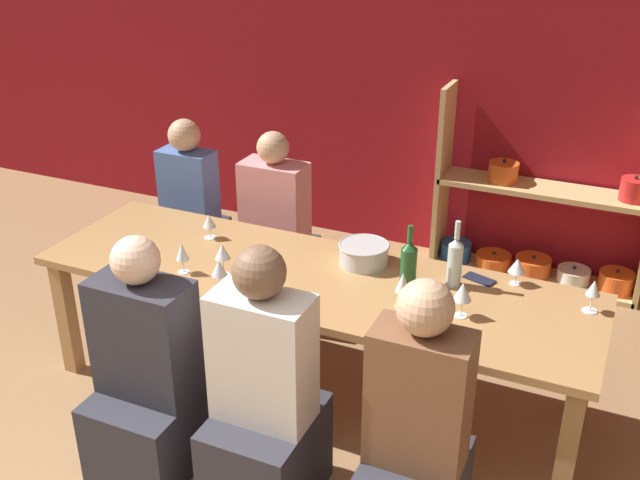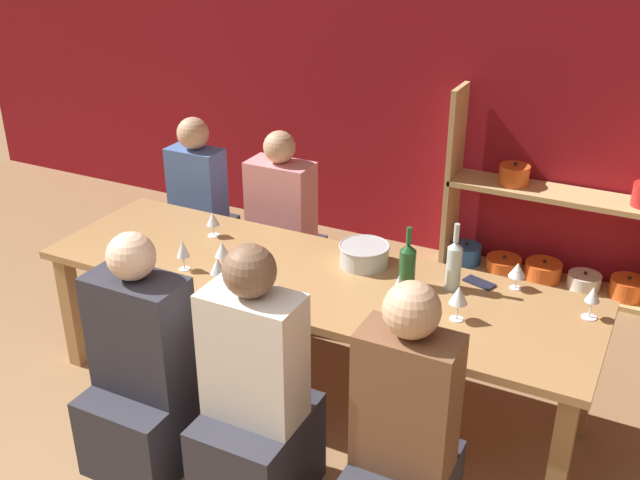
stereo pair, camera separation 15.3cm
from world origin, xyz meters
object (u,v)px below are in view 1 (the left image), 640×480
object	(u,v)px
wine_glass_red_b	(517,266)
person_far_b	(276,248)
wine_glass_red_a	(594,289)
wine_glass_red_d	(209,222)
wine_bottle_dark	(455,261)
mixing_bowl	(364,253)
person_near_c	(415,455)
dining_table	(312,289)
person_near_b	(265,415)
person_far_a	(192,230)
wine_bottle_green	(409,261)
cell_phone	(479,279)
wine_glass_white_c	(403,284)
person_near_a	(150,386)
wine_glass_white_a	(219,269)
wine_glass_white_b	(137,251)
wine_glass_empty_b	(182,252)
wine_glass_red_c	(222,252)
wine_glass_empty_a	(463,292)
shelf_unit	(540,228)

from	to	relation	value
wine_glass_red_b	person_far_b	world-z (taller)	person_far_b
wine_glass_red_a	wine_glass_red_d	xyz separation A→B (m)	(-1.98, -0.04, -0.02)
wine_bottle_dark	wine_glass_red_b	xyz separation A→B (m)	(0.27, 0.14, -0.04)
mixing_bowl	person_near_c	world-z (taller)	person_near_c
dining_table	person_near_b	bearing A→B (deg)	-80.17
person_far_a	wine_bottle_green	bearing A→B (deg)	160.27
mixing_bowl	cell_phone	world-z (taller)	mixing_bowl
mixing_bowl	wine_glass_red_d	world-z (taller)	wine_glass_red_d
cell_phone	person_far_b	bearing A→B (deg)	162.05
person_far_a	wine_glass_red_d	bearing A→B (deg)	132.35
person_far_a	wine_glass_white_c	bearing A→B (deg)	154.05
wine_bottle_dark	wine_glass_red_a	world-z (taller)	wine_bottle_dark
wine_bottle_dark	person_near_a	size ratio (longest dim) A/B	0.29
mixing_bowl	wine_glass_white_c	bearing A→B (deg)	-46.55
person_far_a	wine_glass_red_b	bearing A→B (deg)	169.64
wine_bottle_green	wine_glass_white_c	size ratio (longest dim) A/B	1.71
wine_bottle_dark	wine_glass_red_d	size ratio (longest dim) A/B	2.46
mixing_bowl	wine_bottle_dark	distance (m)	0.48
dining_table	person_far_b	distance (m)	0.96
wine_glass_white_a	wine_glass_red_d	bearing A→B (deg)	126.60
cell_phone	wine_glass_white_b	bearing A→B (deg)	-157.85
mixing_bowl	person_near_c	xyz separation A→B (m)	(0.59, -0.95, -0.33)
mixing_bowl	person_far_a	xyz separation A→B (m)	(-1.38, 0.49, -0.34)
wine_glass_white_c	person_near_c	size ratio (longest dim) A/B	0.14
wine_glass_white_a	person_near_c	xyz separation A→B (m)	(1.13, -0.43, -0.37)
wine_glass_empty_b	person_near_a	distance (m)	0.67
wine_glass_white_a	cell_phone	xyz separation A→B (m)	(1.11, 0.59, -0.10)
dining_table	wine_glass_red_a	xyz separation A→B (m)	(1.30, 0.21, 0.19)
mixing_bowl	wine_bottle_dark	size ratio (longest dim) A/B	0.77
wine_glass_red_b	person_far_a	world-z (taller)	person_far_a
mixing_bowl	wine_glass_red_c	world-z (taller)	wine_glass_red_c
wine_glass_empty_a	person_near_c	distance (m)	0.76
wine_bottle_green	wine_glass_white_b	distance (m)	1.32
shelf_unit	wine_glass_empty_a	world-z (taller)	shelf_unit
shelf_unit	person_near_c	bearing A→B (deg)	-91.52
wine_glass_red_d	wine_glass_empty_b	bearing A→B (deg)	-76.76
wine_glass_empty_a	wine_glass_red_d	size ratio (longest dim) A/B	1.23
wine_glass_red_a	wine_glass_empty_b	world-z (taller)	wine_glass_empty_b
wine_glass_white_a	wine_bottle_green	bearing A→B (deg)	28.09
wine_glass_red_a	wine_glass_red_b	distance (m)	0.38
wine_glass_red_c	wine_glass_red_d	world-z (taller)	wine_glass_red_c
wine_glass_white_c	wine_glass_red_c	size ratio (longest dim) A/B	1.05
wine_glass_empty_b	person_near_a	xyz separation A→B (m)	(0.13, -0.51, -0.42)
wine_glass_empty_b	person_near_a	world-z (taller)	person_near_a
wine_glass_white_c	wine_glass_empty_a	size ratio (longest dim) A/B	1.06
wine_bottle_green	person_far_a	bearing A→B (deg)	160.27
dining_table	person_far_a	world-z (taller)	person_far_a
shelf_unit	person_far_a	distance (m)	2.31
person_far_b	person_far_a	bearing A→B (deg)	1.58
person_far_b	mixing_bowl	bearing A→B (deg)	146.75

